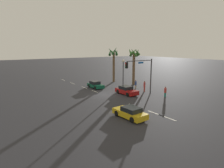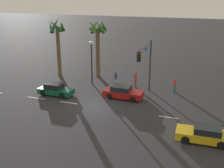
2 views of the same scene
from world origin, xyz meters
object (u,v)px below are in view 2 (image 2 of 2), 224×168
Objects in this scene: palm_tree_1 at (57,37)px; car_1 at (123,92)px; pedestrian_2 at (116,78)px; streetlamp at (91,54)px; palm_tree_0 at (98,36)px; car_0 at (204,134)px; car_2 at (56,90)px; traffic_signal at (146,60)px; pedestrian_0 at (175,85)px; pedestrian_1 at (136,79)px.

car_1 is at bearing -25.38° from palm_tree_1.
car_1 is 4.78m from pedestrian_2.
palm_tree_0 is at bearing 98.51° from streetlamp.
car_0 is at bearing -37.59° from car_1.
car_0 is at bearing -17.42° from car_2.
palm_tree_1 is (-5.26, -1.51, -0.11)m from palm_tree_0.
pedestrian_0 is (2.91, 2.30, -3.25)m from traffic_signal.
car_0 is at bearing -31.23° from palm_tree_1.
car_0 is at bearing -44.57° from pedestrian_2.
streetlamp is at bearing 143.98° from car_0.
palm_tree_0 is at bearing 137.12° from car_0.
streetlamp reaches higher than pedestrian_0.
car_1 is (-8.86, 6.82, 0.03)m from car_0.
car_0 is 0.99× the size of car_1.
streetlamp is 3.72m from palm_tree_0.
car_1 is 2.56× the size of pedestrian_2.
palm_tree_0 is at bearing 165.04° from pedestrian_0.
pedestrian_2 is (-7.36, 0.33, -0.00)m from pedestrian_0.
car_0 is 2.54× the size of pedestrian_2.
car_1 is at bearing -61.08° from pedestrian_2.
pedestrian_2 is (5.17, 5.88, 0.27)m from car_2.
car_2 is 0.51× the size of palm_tree_0.
car_2 is 0.66× the size of traffic_signal.
pedestrian_0 is at bearing -2.60° from pedestrian_2.
car_1 is at bearing -144.05° from traffic_signal.
pedestrian_1 is at bearing 35.41° from car_2.
palm_tree_0 is (-0.49, 3.30, 1.65)m from streetlamp.
traffic_signal is 3.11× the size of pedestrian_1.
palm_tree_0 is at bearing 16.05° from palm_tree_1.
car_2 reaches higher than car_0.
palm_tree_0 reaches higher than car_2.
streetlamp is at bearing -81.49° from palm_tree_0.
palm_tree_1 reaches higher than streetlamp.
palm_tree_1 reaches higher than palm_tree_0.
pedestrian_0 is at bearing 23.86° from car_2.
pedestrian_1 is (-8.51, 10.69, 0.43)m from car_0.
palm_tree_1 is (-5.76, 1.78, 1.53)m from streetlamp.
palm_tree_0 reaches higher than car_0.
streetlamp is (2.24, 5.12, 3.29)m from car_2.
car_2 is at bearing 162.58° from car_0.
pedestrian_2 is at bearing -36.67° from palm_tree_0.
traffic_signal is 13.70m from palm_tree_1.
traffic_signal is at bearing -15.60° from palm_tree_1.
car_2 is 0.72× the size of streetlamp.
palm_tree_1 reaches higher than car_1.
traffic_signal is at bearing -30.62° from pedestrian_2.
car_0 is at bearing -42.88° from palm_tree_0.
car_1 is 1.09× the size of car_2.
pedestrian_1 is (-4.70, 0.02, 0.16)m from pedestrian_0.
streetlamp is (-7.38, 1.88, -0.23)m from traffic_signal.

